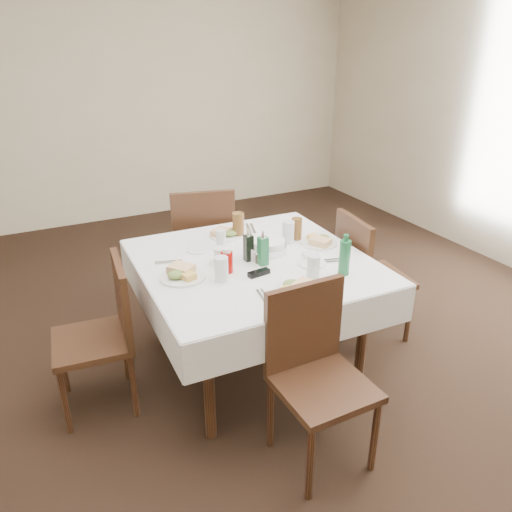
{
  "coord_description": "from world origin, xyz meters",
  "views": [
    {
      "loc": [
        -1.04,
        -2.25,
        2.02
      ],
      "look_at": [
        0.17,
        0.18,
        0.8
      ],
      "focal_mm": 35.0,
      "sensor_mm": 36.0,
      "label": 1
    }
  ],
  "objects_px": {
    "coffee_mug": "(221,256)",
    "chair_south": "(314,364)",
    "water_e": "(288,232)",
    "ketchup_bottle": "(227,261)",
    "chair_north": "(203,240)",
    "bread_basket": "(268,246)",
    "oil_cruet_dark": "(248,247)",
    "water_s": "(313,267)",
    "dining_table": "(254,272)",
    "chair_west": "(106,327)",
    "water_n": "(221,238)",
    "chair_east": "(364,270)",
    "oil_cruet_green": "(263,250)",
    "green_bottle": "(345,257)",
    "water_w": "(221,269)"
  },
  "relations": [
    {
      "from": "coffee_mug",
      "to": "chair_south",
      "type": "bearing_deg",
      "value": -80.01
    },
    {
      "from": "water_e",
      "to": "ketchup_bottle",
      "type": "bearing_deg",
      "value": -156.92
    },
    {
      "from": "chair_north",
      "to": "bread_basket",
      "type": "xyz_separation_m",
      "value": [
        0.13,
        -0.81,
        0.24
      ]
    },
    {
      "from": "water_e",
      "to": "oil_cruet_dark",
      "type": "distance_m",
      "value": 0.38
    },
    {
      "from": "bread_basket",
      "to": "water_s",
      "type": "bearing_deg",
      "value": -82.1
    },
    {
      "from": "dining_table",
      "to": "water_e",
      "type": "xyz_separation_m",
      "value": [
        0.32,
        0.15,
        0.15
      ]
    },
    {
      "from": "chair_west",
      "to": "water_s",
      "type": "distance_m",
      "value": 1.21
    },
    {
      "from": "chair_north",
      "to": "dining_table",
      "type": "bearing_deg",
      "value": -90.25
    },
    {
      "from": "water_n",
      "to": "water_s",
      "type": "height_order",
      "value": "water_s"
    },
    {
      "from": "chair_south",
      "to": "water_e",
      "type": "bearing_deg",
      "value": 67.93
    },
    {
      "from": "chair_east",
      "to": "ketchup_bottle",
      "type": "distance_m",
      "value": 1.1
    },
    {
      "from": "dining_table",
      "to": "chair_south",
      "type": "relative_size",
      "value": 1.5
    },
    {
      "from": "chair_west",
      "to": "oil_cruet_dark",
      "type": "xyz_separation_m",
      "value": [
        0.87,
        -0.04,
        0.34
      ]
    },
    {
      "from": "oil_cruet_green",
      "to": "coffee_mug",
      "type": "height_order",
      "value": "oil_cruet_green"
    },
    {
      "from": "green_bottle",
      "to": "bread_basket",
      "type": "bearing_deg",
      "value": 116.64
    },
    {
      "from": "water_e",
      "to": "bread_basket",
      "type": "relative_size",
      "value": 0.61
    },
    {
      "from": "water_e",
      "to": "coffee_mug",
      "type": "height_order",
      "value": "water_e"
    },
    {
      "from": "chair_west",
      "to": "green_bottle",
      "type": "relative_size",
      "value": 3.71
    },
    {
      "from": "chair_east",
      "to": "coffee_mug",
      "type": "bearing_deg",
      "value": 176.27
    },
    {
      "from": "water_w",
      "to": "bread_basket",
      "type": "xyz_separation_m",
      "value": [
        0.41,
        0.24,
        -0.03
      ]
    },
    {
      "from": "water_e",
      "to": "ketchup_bottle",
      "type": "xyz_separation_m",
      "value": [
        -0.53,
        -0.23,
        -0.0
      ]
    },
    {
      "from": "dining_table",
      "to": "oil_cruet_green",
      "type": "relative_size",
      "value": 6.22
    },
    {
      "from": "water_e",
      "to": "oil_cruet_dark",
      "type": "relative_size",
      "value": 0.71
    },
    {
      "from": "water_n",
      "to": "coffee_mug",
      "type": "distance_m",
      "value": 0.26
    },
    {
      "from": "chair_west",
      "to": "oil_cruet_green",
      "type": "distance_m",
      "value": 0.99
    },
    {
      "from": "water_s",
      "to": "dining_table",
      "type": "bearing_deg",
      "value": 119.09
    },
    {
      "from": "chair_east",
      "to": "chair_south",
      "type": "bearing_deg",
      "value": -139.88
    },
    {
      "from": "chair_south",
      "to": "water_n",
      "type": "height_order",
      "value": "chair_south"
    },
    {
      "from": "chair_south",
      "to": "oil_cruet_green",
      "type": "height_order",
      "value": "oil_cruet_green"
    },
    {
      "from": "water_w",
      "to": "oil_cruet_dark",
      "type": "bearing_deg",
      "value": 35.16
    },
    {
      "from": "chair_east",
      "to": "oil_cruet_dark",
      "type": "height_order",
      "value": "oil_cruet_dark"
    },
    {
      "from": "chair_west",
      "to": "chair_south",
      "type": "bearing_deg",
      "value": -44.29
    },
    {
      "from": "ketchup_bottle",
      "to": "coffee_mug",
      "type": "height_order",
      "value": "ketchup_bottle"
    },
    {
      "from": "water_s",
      "to": "oil_cruet_dark",
      "type": "xyz_separation_m",
      "value": [
        -0.22,
        0.37,
        0.02
      ]
    },
    {
      "from": "dining_table",
      "to": "oil_cruet_dark",
      "type": "height_order",
      "value": "oil_cruet_dark"
    },
    {
      "from": "bread_basket",
      "to": "coffee_mug",
      "type": "distance_m",
      "value": 0.33
    },
    {
      "from": "ketchup_bottle",
      "to": "coffee_mug",
      "type": "distance_m",
      "value": 0.13
    },
    {
      "from": "chair_east",
      "to": "water_w",
      "type": "xyz_separation_m",
      "value": [
        -1.12,
        -0.14,
        0.31
      ]
    },
    {
      "from": "dining_table",
      "to": "chair_west",
      "type": "bearing_deg",
      "value": 176.38
    },
    {
      "from": "chair_north",
      "to": "water_w",
      "type": "height_order",
      "value": "chair_north"
    },
    {
      "from": "bread_basket",
      "to": "water_e",
      "type": "bearing_deg",
      "value": 20.49
    },
    {
      "from": "ketchup_bottle",
      "to": "green_bottle",
      "type": "height_order",
      "value": "green_bottle"
    },
    {
      "from": "bread_basket",
      "to": "oil_cruet_green",
      "type": "height_order",
      "value": "oil_cruet_green"
    },
    {
      "from": "chair_west",
      "to": "ketchup_bottle",
      "type": "distance_m",
      "value": 0.77
    },
    {
      "from": "chair_east",
      "to": "green_bottle",
      "type": "xyz_separation_m",
      "value": [
        -0.47,
        -0.37,
        0.35
      ]
    },
    {
      "from": "chair_north",
      "to": "water_w",
      "type": "relative_size",
      "value": 6.98
    },
    {
      "from": "chair_south",
      "to": "water_e",
      "type": "relative_size",
      "value": 6.3
    },
    {
      "from": "green_bottle",
      "to": "water_s",
      "type": "bearing_deg",
      "value": 166.77
    },
    {
      "from": "bread_basket",
      "to": "oil_cruet_green",
      "type": "distance_m",
      "value": 0.2
    },
    {
      "from": "water_n",
      "to": "oil_cruet_dark",
      "type": "xyz_separation_m",
      "value": [
        0.06,
        -0.27,
        0.03
      ]
    }
  ]
}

